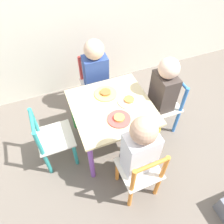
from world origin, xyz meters
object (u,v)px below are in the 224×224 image
chair_blue (164,106)px  plate_back (106,93)px  plate_right (129,100)px  plate_front (119,119)px  chair_orange (140,173)px  child_front (139,150)px  chair_teal (53,140)px  chair_red (95,84)px  child_back (96,72)px  child_right (162,92)px  kids_table (112,112)px

chair_blue → plate_back: chair_blue is taller
plate_right → plate_front: 0.19m
chair_blue → chair_orange: size_ratio=1.00×
child_front → plate_back: size_ratio=4.35×
chair_teal → plate_right: bearing=-90.0°
chair_red → child_back: child_back is taller
plate_right → plate_back: same height
child_right → chair_red: bearing=-139.9°
chair_orange → plate_front: size_ratio=3.23×
chair_blue → chair_teal: same height
child_front → chair_orange: bearing=90.0°
chair_orange → chair_red: 0.95m
plate_right → chair_red: bearing=103.9°
chair_orange → plate_back: chair_orange is taller
child_back → plate_back: size_ratio=4.21×
kids_table → child_front: (0.01, -0.41, 0.08)m
plate_front → plate_back: size_ratio=0.93×
kids_table → chair_teal: bearing=-179.9°
plate_right → child_right: bearing=-0.8°
plate_front → plate_right: bearing=45.0°
chair_teal → plate_front: (0.47, -0.13, 0.19)m
child_right → child_front: child_front is taller
kids_table → child_back: bearing=87.8°
chair_blue → child_front: 0.65m
chair_red → child_right: 0.65m
chair_blue → child_back: 0.65m
kids_table → plate_right: (0.14, 0.00, 0.07)m
plate_right → kids_table: bearing=180.0°
chair_blue → kids_table: bearing=-90.0°
chair_blue → child_front: (-0.46, -0.41, 0.19)m
chair_red → child_right: size_ratio=0.71×
chair_teal → plate_back: (0.47, 0.14, 0.19)m
kids_table → chair_blue: (0.47, -0.00, -0.12)m
chair_blue → chair_teal: (-0.95, 0.00, 0.00)m
chair_orange → child_right: (0.40, 0.47, 0.18)m
chair_red → child_right: child_right is taller
chair_orange → plate_back: 0.64m
chair_teal → child_right: child_right is taller
chair_orange → child_front: 0.20m
chair_red → plate_right: 0.52m
kids_table → plate_back: (0.00, 0.14, 0.07)m
child_back → plate_back: (-0.02, -0.28, 0.01)m
chair_blue → child_front: bearing=-47.9°
child_front → child_right: bearing=-136.2°
chair_blue → plate_right: 0.39m
child_right → plate_back: size_ratio=4.25×
chair_orange → plate_right: chair_orange is taller
chair_blue → child_back: (-0.46, 0.42, 0.19)m
chair_teal → plate_front: 0.53m
chair_blue → plate_back: 0.53m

